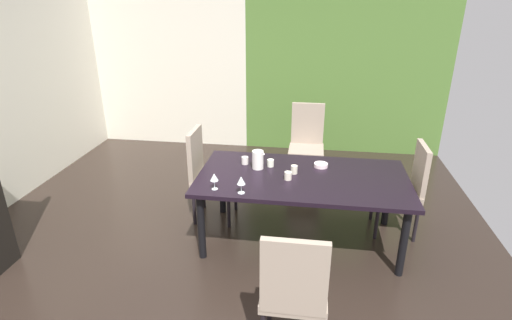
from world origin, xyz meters
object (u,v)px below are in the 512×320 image
object	(u,v)px
dining_table	(302,182)
wine_glass_west	(241,181)
chair_head_far	(307,141)
cup_east	(294,170)
chair_head_near	(294,288)
cup_corner	(270,163)
wine_glass_near_shelf	(214,177)
cup_left	(288,176)
cup_north	(245,160)
chair_right_far	(406,184)
serving_bowl_near_window	(321,165)
pitcher_right	(258,160)
chair_left_far	(207,171)

from	to	relation	value
dining_table	wine_glass_west	bearing A→B (deg)	-140.17
chair_head_far	cup_east	xyz separation A→B (m)	(-0.09, -1.36, 0.19)
chair_head_near	cup_corner	xyz separation A→B (m)	(-0.34, 1.59, 0.20)
wine_glass_west	wine_glass_near_shelf	bearing A→B (deg)	171.32
chair_head_near	cup_left	size ratio (longest dim) A/B	12.97
wine_glass_near_shelf	cup_north	distance (m)	0.63
chair_right_far	serving_bowl_near_window	size ratio (longest dim) A/B	6.99
chair_right_far	chair_head_far	bearing A→B (deg)	43.29
wine_glass_west	pitcher_right	distance (m)	0.56
wine_glass_west	cup_north	size ratio (longest dim) A/B	2.10
chair_left_far	dining_table	bearing A→B (deg)	73.10
dining_table	pitcher_right	world-z (taller)	pitcher_right
chair_head_far	cup_north	xyz separation A→B (m)	(-0.60, -1.20, 0.19)
chair_head_near	cup_corner	world-z (taller)	chair_head_near
wine_glass_west	cup_east	xyz separation A→B (m)	(0.43, 0.48, -0.08)
chair_head_near	chair_left_far	xyz separation A→B (m)	(-1.04, 1.72, 0.01)
chair_right_far	wine_glass_near_shelf	bearing A→B (deg)	111.53
wine_glass_near_shelf	pitcher_right	world-z (taller)	pitcher_right
chair_head_far	wine_glass_near_shelf	xyz separation A→B (m)	(-0.77, -1.81, 0.26)
cup_north	pitcher_right	world-z (taller)	pitcher_right
dining_table	cup_left	xyz separation A→B (m)	(-0.14, -0.10, 0.11)
serving_bowl_near_window	cup_north	distance (m)	0.77
wine_glass_west	cup_left	world-z (taller)	wine_glass_west
chair_right_far	wine_glass_west	xyz separation A→B (m)	(-1.56, -0.75, 0.29)
chair_head_far	serving_bowl_near_window	bearing A→B (deg)	98.17
pitcher_right	wine_glass_near_shelf	bearing A→B (deg)	-121.67
dining_table	chair_left_far	size ratio (longest dim) A/B	1.97
wine_glass_near_shelf	cup_left	world-z (taller)	wine_glass_near_shelf
chair_head_near	serving_bowl_near_window	size ratio (longest dim) A/B	7.18
wine_glass_near_shelf	serving_bowl_near_window	world-z (taller)	wine_glass_near_shelf
chair_right_far	cup_corner	world-z (taller)	chair_right_far
wine_glass_west	chair_left_far	bearing A→B (deg)	124.72
chair_head_near	cup_corner	bearing A→B (deg)	101.94
chair_right_far	chair_head_near	size ratio (longest dim) A/B	0.97
cup_east	cup_left	distance (m)	0.15
chair_head_near	wine_glass_west	world-z (taller)	chair_head_near
wine_glass_west	serving_bowl_near_window	size ratio (longest dim) A/B	1.15
wine_glass_west	cup_north	bearing A→B (deg)	96.95
chair_head_far	wine_glass_west	xyz separation A→B (m)	(-0.53, -1.84, 0.26)
dining_table	chair_head_far	size ratio (longest dim) A/B	1.93
wine_glass_near_shelf	chair_head_far	bearing A→B (deg)	66.80
chair_right_far	wine_glass_near_shelf	distance (m)	1.96
wine_glass_west	chair_head_far	bearing A→B (deg)	74.09
dining_table	serving_bowl_near_window	size ratio (longest dim) A/B	14.47
chair_right_far	pitcher_right	bearing A→B (deg)	97.57
cup_left	cup_corner	bearing A→B (deg)	124.86
cup_east	cup_left	bearing A→B (deg)	-108.76
chair_right_far	chair_head_far	size ratio (longest dim) A/B	0.93
chair_right_far	serving_bowl_near_window	world-z (taller)	chair_right_far
cup_east	cup_corner	distance (m)	0.28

